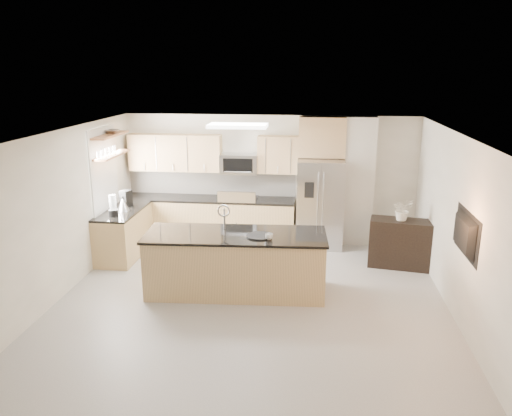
# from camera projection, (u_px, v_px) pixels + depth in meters

# --- Properties ---
(floor) EXTENTS (6.50, 6.50, 0.00)m
(floor) POSITION_uv_depth(u_px,v_px,m) (250.00, 306.00, 7.62)
(floor) COLOR #ABA8A3
(floor) RESTS_ON ground
(ceiling) EXTENTS (6.00, 6.50, 0.02)m
(ceiling) POSITION_uv_depth(u_px,v_px,m) (249.00, 136.00, 6.92)
(ceiling) COLOR white
(ceiling) RESTS_ON wall_back
(wall_back) EXTENTS (6.00, 0.02, 2.60)m
(wall_back) POSITION_uv_depth(u_px,v_px,m) (269.00, 178.00, 10.38)
(wall_back) COLOR silver
(wall_back) RESTS_ON floor
(wall_front) EXTENTS (6.00, 0.02, 2.60)m
(wall_front) POSITION_uv_depth(u_px,v_px,m) (199.00, 342.00, 4.16)
(wall_front) COLOR silver
(wall_front) RESTS_ON floor
(wall_left) EXTENTS (0.02, 6.50, 2.60)m
(wall_left) POSITION_uv_depth(u_px,v_px,m) (55.00, 218.00, 7.61)
(wall_left) COLOR silver
(wall_left) RESTS_ON floor
(wall_right) EXTENTS (0.02, 6.50, 2.60)m
(wall_right) POSITION_uv_depth(u_px,v_px,m) (463.00, 233.00, 6.94)
(wall_right) COLOR silver
(wall_right) RESTS_ON floor
(back_counter) EXTENTS (3.55, 0.66, 1.44)m
(back_counter) POSITION_uv_depth(u_px,v_px,m) (209.00, 219.00, 10.43)
(back_counter) COLOR tan
(back_counter) RESTS_ON floor
(left_counter) EXTENTS (0.66, 1.50, 0.92)m
(left_counter) POSITION_uv_depth(u_px,v_px,m) (124.00, 233.00, 9.57)
(left_counter) COLOR tan
(left_counter) RESTS_ON floor
(range) EXTENTS (0.76, 0.64, 1.14)m
(range) POSITION_uv_depth(u_px,v_px,m) (239.00, 220.00, 10.35)
(range) COLOR black
(range) RESTS_ON floor
(upper_cabinets) EXTENTS (3.50, 0.33, 0.75)m
(upper_cabinets) POSITION_uv_depth(u_px,v_px,m) (206.00, 153.00, 10.22)
(upper_cabinets) COLOR tan
(upper_cabinets) RESTS_ON wall_back
(microwave) EXTENTS (0.76, 0.40, 0.40)m
(microwave) POSITION_uv_depth(u_px,v_px,m) (239.00, 164.00, 10.16)
(microwave) COLOR #A5A5A8
(microwave) RESTS_ON upper_cabinets
(refrigerator) EXTENTS (0.92, 0.78, 1.78)m
(refrigerator) POSITION_uv_depth(u_px,v_px,m) (320.00, 203.00, 10.01)
(refrigerator) COLOR #A5A5A8
(refrigerator) RESTS_ON floor
(partition_column) EXTENTS (0.60, 0.30, 2.60)m
(partition_column) POSITION_uv_depth(u_px,v_px,m) (359.00, 182.00, 10.03)
(partition_column) COLOR beige
(partition_column) RESTS_ON floor
(window) EXTENTS (0.04, 1.15, 1.65)m
(window) POSITION_uv_depth(u_px,v_px,m) (104.00, 172.00, 9.28)
(window) COLOR white
(window) RESTS_ON wall_left
(shelf_lower) EXTENTS (0.30, 1.20, 0.04)m
(shelf_lower) POSITION_uv_depth(u_px,v_px,m) (111.00, 155.00, 9.28)
(shelf_lower) COLOR #945D3B
(shelf_lower) RESTS_ON wall_left
(shelf_upper) EXTENTS (0.30, 1.20, 0.04)m
(shelf_upper) POSITION_uv_depth(u_px,v_px,m) (109.00, 135.00, 9.18)
(shelf_upper) COLOR #945D3B
(shelf_upper) RESTS_ON wall_left
(ceiling_fixture) EXTENTS (1.00, 0.50, 0.06)m
(ceiling_fixture) POSITION_uv_depth(u_px,v_px,m) (238.00, 126.00, 8.50)
(ceiling_fixture) COLOR white
(ceiling_fixture) RESTS_ON ceiling
(island) EXTENTS (2.92, 1.18, 1.41)m
(island) POSITION_uv_depth(u_px,v_px,m) (236.00, 263.00, 8.00)
(island) COLOR tan
(island) RESTS_ON floor
(credenza) EXTENTS (1.17, 0.64, 0.89)m
(credenza) POSITION_uv_depth(u_px,v_px,m) (401.00, 243.00, 9.04)
(credenza) COLOR black
(credenza) RESTS_ON floor
(cup) EXTENTS (0.15, 0.15, 0.09)m
(cup) POSITION_uv_depth(u_px,v_px,m) (269.00, 237.00, 7.59)
(cup) COLOR silver
(cup) RESTS_ON island
(platter) EXTENTS (0.53, 0.53, 0.02)m
(platter) POSITION_uv_depth(u_px,v_px,m) (259.00, 236.00, 7.73)
(platter) COLOR black
(platter) RESTS_ON island
(blender) EXTENTS (0.17, 0.17, 0.39)m
(blender) POSITION_uv_depth(u_px,v_px,m) (113.00, 207.00, 9.01)
(blender) COLOR black
(blender) RESTS_ON left_counter
(kettle) EXTENTS (0.23, 0.23, 0.28)m
(kettle) POSITION_uv_depth(u_px,v_px,m) (123.00, 204.00, 9.35)
(kettle) COLOR #A5A5A8
(kettle) RESTS_ON left_counter
(coffee_maker) EXTENTS (0.22, 0.24, 0.31)m
(coffee_maker) POSITION_uv_depth(u_px,v_px,m) (126.00, 199.00, 9.68)
(coffee_maker) COLOR black
(coffee_maker) RESTS_ON left_counter
(bowl) EXTENTS (0.35, 0.35, 0.09)m
(bowl) POSITION_uv_depth(u_px,v_px,m) (112.00, 131.00, 9.30)
(bowl) COLOR #A5A5A8
(bowl) RESTS_ON shelf_upper
(flower_vase) EXTENTS (0.69, 0.65, 0.60)m
(flower_vase) POSITION_uv_depth(u_px,v_px,m) (403.00, 204.00, 8.84)
(flower_vase) COLOR silver
(flower_vase) RESTS_ON credenza
(television) EXTENTS (0.14, 1.08, 0.62)m
(television) POSITION_uv_depth(u_px,v_px,m) (460.00, 234.00, 6.74)
(television) COLOR black
(television) RESTS_ON wall_right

